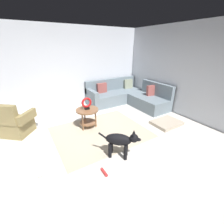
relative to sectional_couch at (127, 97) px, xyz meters
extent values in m
cube|color=silver|center=(-1.99, -2.01, -0.34)|extent=(6.00, 6.00, 0.10)
cube|color=silver|center=(-1.99, 0.93, 1.06)|extent=(6.00, 0.12, 2.70)
cube|color=silver|center=(0.95, -2.01, 1.06)|extent=(0.12, 6.00, 2.70)
cube|color=#BCAD93|center=(-1.84, -1.31, -0.29)|extent=(2.30, 1.90, 0.01)
cube|color=slate|center=(-0.26, 0.39, -0.08)|extent=(2.20, 0.85, 0.42)
cube|color=slate|center=(-0.26, 0.75, 0.36)|extent=(2.20, 0.14, 0.46)
cube|color=slate|center=(0.41, -0.73, -0.08)|extent=(0.85, 1.40, 0.42)
cube|color=slate|center=(0.77, -0.73, 0.36)|extent=(0.14, 1.40, 0.46)
cube|color=slate|center=(-1.28, 0.39, 0.24)|extent=(0.16, 0.85, 0.22)
cube|color=gray|center=(0.49, 0.60, 0.30)|extent=(0.39, 0.18, 0.39)
cube|color=#994C47|center=(-0.76, 0.60, 0.30)|extent=(0.38, 0.13, 0.38)
cube|color=#994C47|center=(0.62, -0.63, 0.30)|extent=(0.40, 0.20, 0.39)
cube|color=olive|center=(-3.67, -0.26, -0.09)|extent=(0.85, 0.85, 0.40)
cube|color=olive|center=(-3.83, -0.45, 0.35)|extent=(0.55, 0.49, 0.48)
cube|color=olive|center=(-3.93, -0.04, 0.22)|extent=(0.46, 0.52, 0.22)
cube|color=olive|center=(-3.40, -0.49, 0.22)|extent=(0.46, 0.52, 0.22)
cylinder|color=brown|center=(-2.00, -0.90, 0.23)|extent=(0.60, 0.60, 0.04)
cylinder|color=brown|center=(-2.00, -0.90, -0.14)|extent=(0.45, 0.45, 0.02)
cylinder|color=brown|center=(-2.00, -0.68, -0.04)|extent=(0.04, 0.04, 0.50)
cylinder|color=brown|center=(-2.19, -1.01, -0.04)|extent=(0.04, 0.04, 0.50)
cylinder|color=brown|center=(-1.82, -1.01, -0.04)|extent=(0.04, 0.04, 0.50)
cube|color=black|center=(-2.00, -0.90, 0.27)|extent=(0.12, 0.08, 0.05)
torus|color=red|center=(-2.00, -0.90, 0.44)|extent=(0.28, 0.06, 0.28)
cube|color=#B2A38E|center=(-0.01, -1.93, -0.25)|extent=(0.80, 0.60, 0.09)
cylinder|color=black|center=(-1.79, -2.38, -0.13)|extent=(0.07, 0.07, 0.32)
cylinder|color=black|center=(-1.89, -2.49, -0.13)|extent=(0.07, 0.07, 0.32)
cylinder|color=black|center=(-2.02, -2.17, -0.13)|extent=(0.07, 0.07, 0.32)
cylinder|color=black|center=(-2.12, -2.27, -0.13)|extent=(0.07, 0.07, 0.32)
ellipsoid|color=black|center=(-1.96, -2.33, 0.11)|extent=(0.53, 0.52, 0.24)
sphere|color=black|center=(-1.74, -2.53, 0.18)|extent=(0.17, 0.17, 0.17)
ellipsoid|color=black|center=(-1.68, -2.59, 0.16)|extent=(0.14, 0.13, 0.07)
cone|color=black|center=(-1.71, -2.49, 0.30)|extent=(0.06, 0.06, 0.07)
cone|color=black|center=(-1.78, -2.56, 0.30)|extent=(0.06, 0.06, 0.07)
cylinder|color=black|center=(-2.18, -2.12, 0.15)|extent=(0.17, 0.16, 0.16)
sphere|color=silver|center=(-3.42, -2.07, -0.25)|extent=(0.08, 0.08, 0.08)
cylinder|color=red|center=(-2.42, -2.58, -0.27)|extent=(0.05, 0.20, 0.05)
camera|label=1|loc=(-3.36, -4.37, 1.82)|focal=24.15mm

